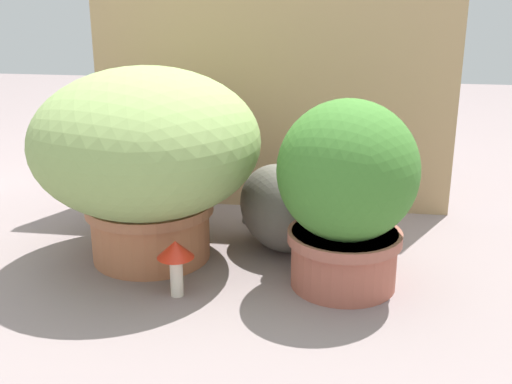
{
  "coord_description": "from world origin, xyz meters",
  "views": [
    {
      "loc": [
        0.22,
        -1.3,
        0.66
      ],
      "look_at": [
        0.02,
        0.11,
        0.18
      ],
      "focal_mm": 45.17,
      "sensor_mm": 36.0,
      "label": 1
    }
  ],
  "objects_px": {
    "grass_planter": "(147,153)",
    "cat": "(286,206)",
    "leafy_planter": "(347,191)",
    "mushroom_ornament_red": "(176,255)"
  },
  "relations": [
    {
      "from": "grass_planter",
      "to": "mushroom_ornament_red",
      "type": "relative_size",
      "value": 4.21
    },
    {
      "from": "leafy_planter",
      "to": "mushroom_ornament_red",
      "type": "distance_m",
      "value": 0.39
    },
    {
      "from": "grass_planter",
      "to": "cat",
      "type": "xyz_separation_m",
      "value": [
        0.32,
        0.08,
        -0.14
      ]
    },
    {
      "from": "cat",
      "to": "mushroom_ornament_red",
      "type": "distance_m",
      "value": 0.34
    },
    {
      "from": "mushroom_ornament_red",
      "to": "leafy_planter",
      "type": "bearing_deg",
      "value": 16.48
    },
    {
      "from": "grass_planter",
      "to": "leafy_planter",
      "type": "xyz_separation_m",
      "value": [
        0.47,
        -0.09,
        -0.04
      ]
    },
    {
      "from": "leafy_planter",
      "to": "mushroom_ornament_red",
      "type": "xyz_separation_m",
      "value": [
        -0.35,
        -0.1,
        -0.13
      ]
    },
    {
      "from": "grass_planter",
      "to": "leafy_planter",
      "type": "relative_size",
      "value": 1.28
    },
    {
      "from": "grass_planter",
      "to": "cat",
      "type": "relative_size",
      "value": 1.55
    },
    {
      "from": "grass_planter",
      "to": "leafy_planter",
      "type": "height_order",
      "value": "grass_planter"
    }
  ]
}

